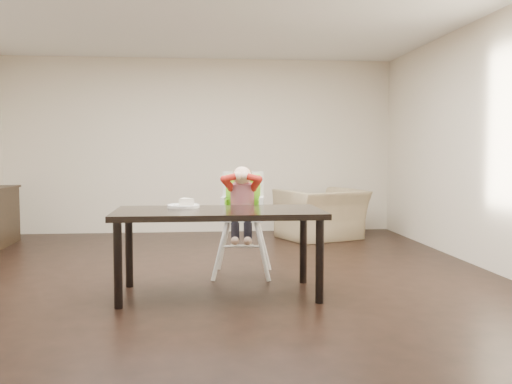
% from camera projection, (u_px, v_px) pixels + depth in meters
% --- Properties ---
extents(ground, '(7.00, 7.00, 0.00)m').
position_uv_depth(ground, '(205.00, 282.00, 5.51)').
color(ground, black).
rests_on(ground, ground).
extents(room_walls, '(6.02, 7.02, 2.71)m').
position_uv_depth(room_walls, '(203.00, 88.00, 5.38)').
color(room_walls, beige).
rests_on(room_walls, ground).
extents(dining_table, '(1.80, 0.90, 0.75)m').
position_uv_depth(dining_table, '(219.00, 219.00, 4.98)').
color(dining_table, black).
rests_on(dining_table, ground).
extents(high_chair, '(0.52, 0.52, 1.11)m').
position_uv_depth(high_chair, '(242.00, 199.00, 5.79)').
color(high_chair, white).
rests_on(high_chair, ground).
extents(plate, '(0.36, 0.36, 0.08)m').
position_uv_depth(plate, '(184.00, 204.00, 5.16)').
color(plate, white).
rests_on(plate, dining_table).
extents(armchair, '(1.29, 1.07, 0.96)m').
position_uv_depth(armchair, '(321.00, 206.00, 8.21)').
color(armchair, tan).
rests_on(armchair, ground).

